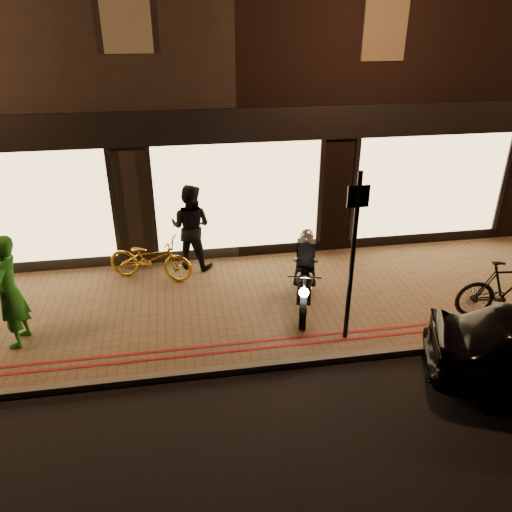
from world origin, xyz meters
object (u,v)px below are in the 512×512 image
(bicycle_gold, at_px, (150,258))
(person_green, at_px, (9,292))
(motorcycle, at_px, (305,279))
(sign_post, at_px, (353,251))

(bicycle_gold, relative_size, person_green, 0.91)
(motorcycle, height_order, sign_post, sign_post)
(sign_post, bearing_deg, motorcycle, 114.12)
(person_green, bearing_deg, sign_post, 88.38)
(motorcycle, xyz_separation_m, person_green, (-5.11, -0.28, 0.38))
(bicycle_gold, bearing_deg, motorcycle, -98.93)
(motorcycle, relative_size, person_green, 0.95)
(sign_post, distance_m, bicycle_gold, 4.51)
(sign_post, height_order, person_green, sign_post)
(person_green, bearing_deg, bicycle_gold, 137.78)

